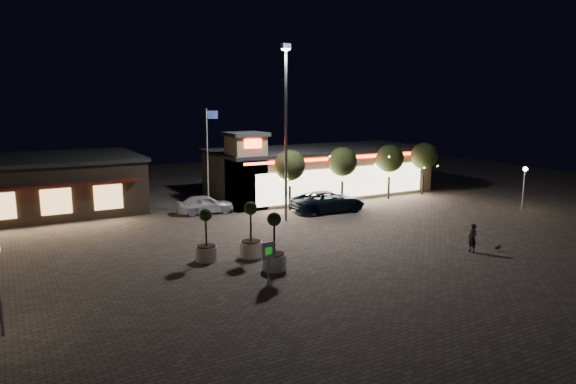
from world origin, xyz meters
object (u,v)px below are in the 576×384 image
planter_left (206,245)px  planter_mid (274,252)px  pickup_truck (328,201)px  white_sedan (205,204)px  pedestrian (473,238)px  valet_sign (268,254)px

planter_left → planter_mid: size_ratio=0.95×
pickup_truck → planter_mid: size_ratio=1.95×
white_sedan → pedestrian: bearing=-142.5°
pedestrian → planter_left: bearing=-108.8°
pickup_truck → planter_mid: bearing=141.1°
planter_left → planter_mid: (2.50, -3.14, 0.05)m
white_sedan → valet_sign: (-2.59, -15.78, 0.65)m
pickup_truck → white_sedan: size_ratio=1.36×
white_sedan → pedestrian: 19.69m
pickup_truck → planter_mid: 14.48m
white_sedan → pedestrian: (9.83, -17.07, 0.09)m
pedestrian → valet_sign: valet_sign is taller
planter_mid → valet_sign: (-1.10, -1.48, 0.45)m
pickup_truck → white_sedan: (-8.65, 3.96, -0.08)m
pedestrian → pickup_truck: bearing=-170.5°
pickup_truck → pedestrian: bearing=-169.3°
white_sedan → valet_sign: 16.00m
planter_left → pedestrian: bearing=-23.2°
pickup_truck → planter_mid: planter_mid is taller
valet_sign → pedestrian: bearing=-5.9°
white_sedan → valet_sign: bearing=178.2°
pickup_truck → planter_left: planter_left is taller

